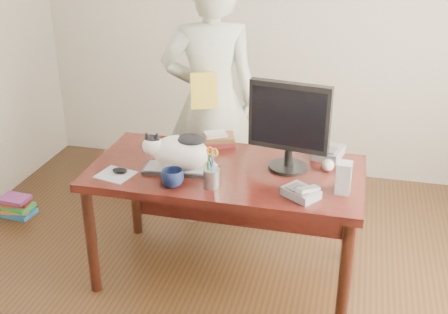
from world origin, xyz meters
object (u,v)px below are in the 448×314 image
pen_cup (212,175)px  coffee_mug (172,178)px  monitor (289,122)px  speaker (344,178)px  phone (301,192)px  person (211,102)px  keyboard (181,169)px  calculator (329,152)px  desk (229,185)px  mouse (120,171)px  book_pile_b (17,206)px  baseball (328,165)px  book_stack (217,139)px  cat (178,151)px

pen_cup → coffee_mug: bearing=-166.1°
monitor → speaker: size_ratio=3.03×
pen_cup → phone: (0.50, -0.01, -0.04)m
phone → speaker: 0.24m
coffee_mug → person: size_ratio=0.07×
keyboard → phone: (0.72, -0.15, 0.01)m
keyboard → calculator: bearing=21.1°
desk → person: (-0.28, 0.60, 0.31)m
keyboard → mouse: 0.35m
keyboard → book_pile_b: size_ratio=1.77×
keyboard → calculator: 0.91m
monitor → calculator: bearing=56.3°
coffee_mug → speaker: (0.91, 0.15, 0.04)m
desk → baseball: bearing=3.8°
baseball → mouse: bearing=-164.3°
calculator → person: person is taller
calculator → baseball: bearing=-73.9°
book_stack → mouse: bearing=-151.6°
baseball → pen_cup: bearing=-150.3°
desk → book_pile_b: (-1.72, 0.27, -0.53)m
desk → cat: 0.42m
coffee_mug → phone: (0.71, 0.04, -0.02)m
keyboard → coffee_mug: bearing=-92.1°
keyboard → baseball: 0.85m
calculator → book_pile_b: (-2.29, 0.03, -0.71)m
cat → phone: bearing=-16.6°
mouse → cat: bearing=32.8°
coffee_mug → person: 0.97m
mouse → baseball: bearing=28.4°
speaker → book_stack: bearing=152.9°
pen_cup → book_stack: 0.58m
desk → monitor: size_ratio=3.02×
calculator → pen_cup: bearing=-124.0°
cat → monitor: bearing=10.1°
desk → coffee_mug: coffee_mug is taller
mouse → speaker: speaker is taller
book_stack → person: (-0.14, 0.34, 0.13)m
pen_cup → calculator: bearing=42.6°
person → book_pile_b: (-1.45, -0.33, -0.84)m
mouse → speaker: 1.26m
monitor → desk: bearing=-171.2°
speaker → book_stack: (-0.82, 0.47, -0.05)m
pen_cup → book_pile_b: 1.94m
speaker → book_stack: 0.95m
pen_cup → person: (-0.25, 0.91, 0.10)m
keyboard → person: person is taller
book_stack → calculator: book_stack is taller
monitor → calculator: monitor is taller
pen_cup → book_pile_b: pen_cup is taller
keyboard → monitor: 0.68m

